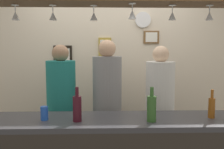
{
  "coord_description": "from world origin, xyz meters",
  "views": [
    {
      "loc": [
        -0.08,
        -2.58,
        1.63
      ],
      "look_at": [
        0.0,
        0.1,
        1.35
      ],
      "focal_mm": 40.84,
      "sensor_mm": 36.0,
      "label": 1
    }
  ],
  "objects": [
    {
      "name": "overhead_glass_rack",
      "position": [
        0.0,
        -0.3,
        2.03
      ],
      "size": [
        2.2,
        0.36,
        0.04
      ],
      "primitive_type": "cube",
      "color": "brown"
    },
    {
      "name": "bottle_champagne_green",
      "position": [
        0.32,
        -0.45,
        1.11
      ],
      "size": [
        0.08,
        0.08,
        0.3
      ],
      "color": "#2D5623",
      "rests_on": "bar_counter"
    },
    {
      "name": "hanging_wineglass_center_right",
      "position": [
        0.53,
        -0.29,
        1.92
      ],
      "size": [
        0.07,
        0.07,
        0.13
      ],
      "color": "silver",
      "rests_on": "overhead_glass_rack"
    },
    {
      "name": "hanging_wineglass_far_left",
      "position": [
        -0.87,
        -0.25,
        1.92
      ],
      "size": [
        0.07,
        0.07,
        0.13
      ],
      "color": "silver",
      "rests_on": "overhead_glass_rack"
    },
    {
      "name": "drink_can",
      "position": [
        -0.61,
        -0.38,
        1.06
      ],
      "size": [
        0.07,
        0.07,
        0.12
      ],
      "primitive_type": "cylinder",
      "color": "#1E4CB2",
      "rests_on": "bar_counter"
    },
    {
      "name": "picture_frame_caricature",
      "position": [
        -0.67,
        1.06,
        1.49
      ],
      "size": [
        0.26,
        0.02,
        0.34
      ],
      "color": "black",
      "rests_on": "back_wall"
    },
    {
      "name": "bottle_beer_amber_tall",
      "position": [
        0.89,
        -0.35,
        1.1
      ],
      "size": [
        0.06,
        0.06,
        0.26
      ],
      "color": "brown",
      "rests_on": "bar_counter"
    },
    {
      "name": "bottle_wine_dark_red",
      "position": [
        -0.32,
        -0.43,
        1.11
      ],
      "size": [
        0.08,
        0.08,
        0.3
      ],
      "color": "#380F19",
      "rests_on": "bar_counter"
    },
    {
      "name": "hanging_wineglass_right",
      "position": [
        0.86,
        -0.29,
        1.92
      ],
      "size": [
        0.07,
        0.07,
        0.13
      ],
      "color": "silver",
      "rests_on": "overhead_glass_rack"
    },
    {
      "name": "hanging_wineglass_center_left",
      "position": [
        -0.17,
        -0.25,
        1.92
      ],
      "size": [
        0.07,
        0.07,
        0.13
      ],
      "color": "silver",
      "rests_on": "overhead_glass_rack"
    },
    {
      "name": "hanging_wineglass_left",
      "position": [
        -0.54,
        -0.25,
        1.92
      ],
      "size": [
        0.07,
        0.07,
        0.13
      ],
      "color": "silver",
      "rests_on": "overhead_glass_rack"
    },
    {
      "name": "picture_frame_crest",
      "position": [
        -0.07,
        1.06,
        1.64
      ],
      "size": [
        0.18,
        0.02,
        0.26
      ],
      "color": "#B29338",
      "rests_on": "back_wall"
    },
    {
      "name": "person_middle_grey_shirt",
      "position": [
        -0.05,
        0.38,
        1.04
      ],
      "size": [
        0.34,
        0.34,
        1.72
      ],
      "color": "#2D334C",
      "rests_on": "ground_plane"
    },
    {
      "name": "picture_frame_upper_small",
      "position": [
        0.59,
        1.06,
        1.78
      ],
      "size": [
        0.22,
        0.02,
        0.18
      ],
      "color": "brown",
      "rests_on": "back_wall"
    },
    {
      "name": "wall_clock",
      "position": [
        0.47,
        1.05,
        2.02
      ],
      "size": [
        0.22,
        0.03,
        0.22
      ],
      "primitive_type": "cylinder",
      "rotation": [
        1.57,
        0.0,
        0.0
      ],
      "color": "white",
      "rests_on": "back_wall"
    },
    {
      "name": "person_right_white_patterned_shirt",
      "position": [
        0.58,
        0.38,
        0.99
      ],
      "size": [
        0.34,
        0.34,
        1.65
      ],
      "color": "#2D334C",
      "rests_on": "ground_plane"
    },
    {
      "name": "back_wall",
      "position": [
        0.0,
        1.1,
        1.3
      ],
      "size": [
        4.4,
        0.06,
        2.6
      ],
      "primitive_type": "cube",
      "color": "beige",
      "rests_on": "ground_plane"
    },
    {
      "name": "hanging_wineglass_center",
      "position": [
        0.16,
        -0.37,
        1.92
      ],
      "size": [
        0.07,
        0.07,
        0.13
      ],
      "color": "silver",
      "rests_on": "overhead_glass_rack"
    },
    {
      "name": "person_left_teal_shirt",
      "position": [
        -0.59,
        0.38,
        1.0
      ],
      "size": [
        0.34,
        0.34,
        1.67
      ],
      "color": "#2D334C",
      "rests_on": "ground_plane"
    }
  ]
}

